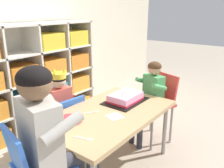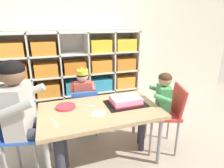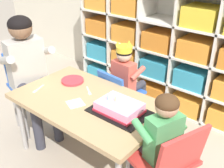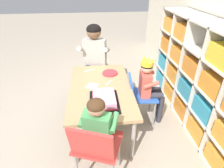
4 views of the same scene
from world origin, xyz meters
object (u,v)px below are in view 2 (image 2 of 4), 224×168
Objects in this scene: child_with_crown at (83,92)px; paper_plate_stack at (66,107)px; fork_by_napkin at (89,106)px; guest_at_table_side at (158,101)px; activity_table at (100,113)px; adult_helper_seated at (27,109)px; birthday_cake_on_tray at (126,101)px; fork_at_table_front_edge at (55,123)px; classroom_chair_adult_side at (16,133)px; classroom_chair_guest_side at (167,111)px; classroom_chair_blue at (84,107)px.

child_with_crown is 4.54× the size of paper_plate_stack.
guest_at_table_side is at bearing -156.40° from fork_by_napkin.
adult_helper_seated is at bearing -175.29° from activity_table.
activity_table is at bearing -175.25° from birthday_cake_on_tray.
guest_at_table_side reaches higher than paper_plate_stack.
guest_at_table_side is 1.04m from fork_at_table_front_edge.
child_with_crown is 0.47m from fork_by_napkin.
activity_table is 2.86× the size of birthday_cake_on_tray.
fork_at_table_front_edge is at bearing -162.76° from activity_table.
child_with_crown is at bearing -45.40° from fork_at_table_front_edge.
classroom_chair_adult_side is 1.04× the size of classroom_chair_guest_side.
adult_helper_seated is 0.57m from fork_by_napkin.
classroom_chair_blue is at bearing -41.07° from classroom_chair_adult_side.
adult_helper_seated reaches higher than classroom_chair_blue.
fork_at_table_front_edge reaches higher than activity_table.
classroom_chair_guest_side is (0.78, -0.64, -0.08)m from child_with_crown.
child_with_crown is at bearing -112.14° from guest_at_table_side.
activity_table is at bearing 103.80° from classroom_chair_blue.
child_with_crown is at bearing -58.56° from fork_by_napkin.
adult_helper_seated is 1.25m from guest_at_table_side.
classroom_chair_guest_side is at bearing -79.26° from classroom_chair_adult_side.
classroom_chair_guest_side is 6.10× the size of fork_by_napkin.
classroom_chair_adult_side is 0.69× the size of adult_helper_seated.
guest_at_table_side is 0.35m from birthday_cake_on_tray.
guest_at_table_side is at bearing -77.86° from classroom_chair_adult_side.
adult_helper_seated is at bearing -69.64° from guest_at_table_side.
classroom_chair_guest_side is at bearing -157.51° from fork_by_napkin.
classroom_chair_guest_side is 0.83× the size of guest_at_table_side.
classroom_chair_guest_side reaches higher than activity_table.
child_with_crown is 0.79m from fork_at_table_front_edge.
classroom_chair_adult_side is at bearing -177.96° from activity_table.
fork_by_napkin is at bearing 131.42° from activity_table.
fork_at_table_front_edge is at bearing 64.56° from classroom_chair_blue.
fork_by_napkin reaches higher than activity_table.
fork_at_table_front_edge is (-0.36, -0.70, 0.02)m from child_with_crown.
fork_by_napkin is at bearing 167.88° from birthday_cake_on_tray.
fork_at_table_front_edge is at bearing -67.42° from classroom_chair_guest_side.
birthday_cake_on_tray is at bearing -80.56° from guest_at_table_side.
paper_plate_stack is at bearing -80.84° from guest_at_table_side.
birthday_cake_on_tray is (1.01, 0.05, 0.12)m from classroom_chair_adult_side.
child_with_crown is at bearing -29.75° from adult_helper_seated.
paper_plate_stack is (-0.25, -0.43, 0.03)m from child_with_crown.
classroom_chair_adult_side reaches higher than classroom_chair_guest_side.
child_with_crown is 0.91m from guest_at_table_side.
child_with_crown is at bearing -36.12° from classroom_chair_adult_side.
activity_table is 0.34m from paper_plate_stack.
activity_table is at bearing -75.29° from classroom_chair_adult_side.
activity_table is 9.61× the size of fork_by_napkin.
fork_at_table_front_edge is at bearing -95.75° from classroom_chair_adult_side.
classroom_chair_blue is 4.55× the size of fork_at_table_front_edge.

